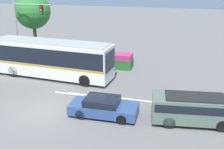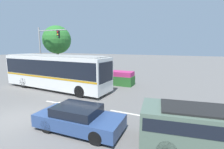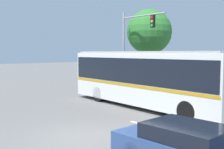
{
  "view_description": "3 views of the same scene",
  "coord_description": "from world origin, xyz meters",
  "px_view_note": "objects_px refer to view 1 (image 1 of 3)",
  "views": [
    {
      "loc": [
        8.87,
        -14.16,
        8.31
      ],
      "look_at": [
        3.9,
        2.92,
        1.95
      ],
      "focal_mm": 43.07,
      "sensor_mm": 36.0,
      "label": 1
    },
    {
      "loc": [
        8.64,
        -5.74,
        4.1
      ],
      "look_at": [
        3.41,
        5.83,
        1.88
      ],
      "focal_mm": 26.38,
      "sensor_mm": 36.0,
      "label": 2
    },
    {
      "loc": [
        8.26,
        -5.93,
        3.17
      ],
      "look_at": [
        -1.82,
        2.8,
        2.12
      ],
      "focal_mm": 44.88,
      "sensor_mm": 36.0,
      "label": 3
    }
  ],
  "objects_px": {
    "city_bus": "(51,57)",
    "traffic_light_pole": "(24,22)",
    "street_tree_left": "(33,11)",
    "suv_left_lane": "(194,107)",
    "sedan_foreground": "(103,107)"
  },
  "relations": [
    {
      "from": "city_bus",
      "to": "traffic_light_pole",
      "type": "height_order",
      "value": "traffic_light_pole"
    },
    {
      "from": "street_tree_left",
      "to": "traffic_light_pole",
      "type": "bearing_deg",
      "value": -79.23
    },
    {
      "from": "suv_left_lane",
      "to": "street_tree_left",
      "type": "bearing_deg",
      "value": 138.85
    },
    {
      "from": "traffic_light_pole",
      "to": "street_tree_left",
      "type": "distance_m",
      "value": 2.74
    },
    {
      "from": "street_tree_left",
      "to": "sedan_foreground",
      "type": "bearing_deg",
      "value": -44.7
    },
    {
      "from": "city_bus",
      "to": "traffic_light_pole",
      "type": "relative_size",
      "value": 1.77
    },
    {
      "from": "suv_left_lane",
      "to": "traffic_light_pole",
      "type": "bearing_deg",
      "value": 144.6
    },
    {
      "from": "traffic_light_pole",
      "to": "street_tree_left",
      "type": "bearing_deg",
      "value": 100.77
    },
    {
      "from": "suv_left_lane",
      "to": "street_tree_left",
      "type": "xyz_separation_m",
      "value": [
        -17.47,
        11.16,
        3.88
      ]
    },
    {
      "from": "sedan_foreground",
      "to": "suv_left_lane",
      "type": "relative_size",
      "value": 0.84
    },
    {
      "from": "city_bus",
      "to": "suv_left_lane",
      "type": "height_order",
      "value": "city_bus"
    },
    {
      "from": "sedan_foreground",
      "to": "traffic_light_pole",
      "type": "height_order",
      "value": "traffic_light_pole"
    },
    {
      "from": "city_bus",
      "to": "street_tree_left",
      "type": "xyz_separation_m",
      "value": [
        -5.28,
        6.2,
        3.07
      ]
    },
    {
      "from": "street_tree_left",
      "to": "suv_left_lane",
      "type": "bearing_deg",
      "value": -32.57
    },
    {
      "from": "sedan_foreground",
      "to": "traffic_light_pole",
      "type": "xyz_separation_m",
      "value": [
        -11.46,
        9.25,
        3.52
      ]
    }
  ]
}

